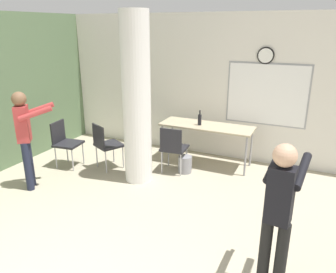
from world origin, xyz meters
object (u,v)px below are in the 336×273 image
(chair_by_left_wall, at_px, (65,140))
(chair_table_left, at_px, (173,146))
(folding_table, at_px, (207,128))
(person_playing_side, at_px, (279,208))
(chair_near_pillar, at_px, (106,143))
(bottle_on_table, at_px, (200,119))
(person_watching_back, at_px, (26,133))

(chair_by_left_wall, relative_size, chair_table_left, 1.00)
(folding_table, xyz_separation_m, person_playing_side, (1.63, -2.78, 0.21))
(folding_table, bearing_deg, chair_near_pillar, -148.05)
(bottle_on_table, relative_size, chair_near_pillar, 0.32)
(chair_table_left, bearing_deg, bottle_on_table, 65.48)
(folding_table, bearing_deg, chair_table_left, -122.15)
(chair_by_left_wall, bearing_deg, person_playing_side, -21.30)
(chair_by_left_wall, bearing_deg, chair_near_pillar, 15.60)
(chair_by_left_wall, height_order, chair_table_left, same)
(folding_table, height_order, chair_table_left, chair_table_left)
(chair_near_pillar, xyz_separation_m, chair_by_left_wall, (-0.77, -0.21, 0.00))
(person_playing_side, bearing_deg, person_watching_back, 170.94)
(folding_table, relative_size, bottle_on_table, 6.19)
(chair_by_left_wall, bearing_deg, person_watching_back, -84.36)
(folding_table, relative_size, chair_near_pillar, 2.01)
(folding_table, relative_size, person_watching_back, 1.09)
(bottle_on_table, height_order, chair_near_pillar, bottle_on_table)
(folding_table, relative_size, person_playing_side, 1.11)
(person_playing_side, bearing_deg, chair_by_left_wall, 158.70)
(person_playing_side, xyz_separation_m, person_watching_back, (-3.92, 0.62, 0.02))
(chair_by_left_wall, height_order, person_playing_side, person_playing_side)
(chair_near_pillar, bearing_deg, person_playing_side, -28.74)
(folding_table, height_order, bottle_on_table, bottle_on_table)
(chair_near_pillar, distance_m, chair_table_left, 1.26)
(chair_near_pillar, xyz_separation_m, person_watching_back, (-0.68, -1.15, 0.44))
(folding_table, xyz_separation_m, chair_by_left_wall, (-2.38, -1.22, -0.21))
(bottle_on_table, bearing_deg, chair_near_pillar, -146.94)
(chair_table_left, bearing_deg, chair_near_pillar, -163.33)
(chair_by_left_wall, xyz_separation_m, person_playing_side, (4.01, -1.56, 0.42))
(chair_by_left_wall, bearing_deg, bottle_on_table, 27.65)
(bottle_on_table, relative_size, person_watching_back, 0.18)
(folding_table, height_order, chair_near_pillar, chair_near_pillar)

